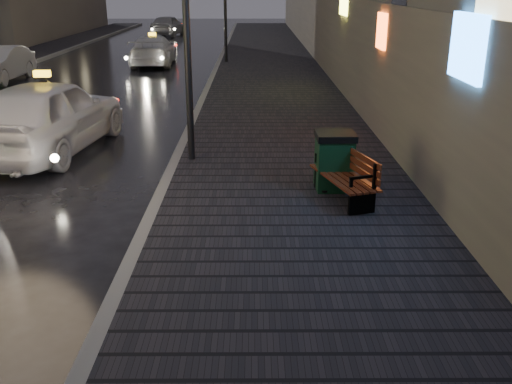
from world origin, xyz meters
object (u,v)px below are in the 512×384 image
trash_bin (334,160)px  taxi_near (47,115)px  bench (347,175)px  taxi_mid (153,51)px  car_far (168,25)px

trash_bin → taxi_near: 6.71m
bench → taxi_near: size_ratio=0.35×
bench → trash_bin: size_ratio=1.68×
bench → taxi_mid: bearing=92.0°
trash_bin → car_far: (-7.78, 33.97, 0.06)m
bench → car_far: car_far is taller
taxi_near → car_far: taxi_near is taller
bench → trash_bin: 0.58m
bench → taxi_mid: 19.25m
taxi_mid → trash_bin: bearing=106.2°
taxi_near → trash_bin: bearing=162.1°
taxi_mid → bench: bearing=106.1°
bench → car_far: size_ratio=0.40×
taxi_mid → car_far: car_far is taller
car_far → bench: bearing=110.3°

